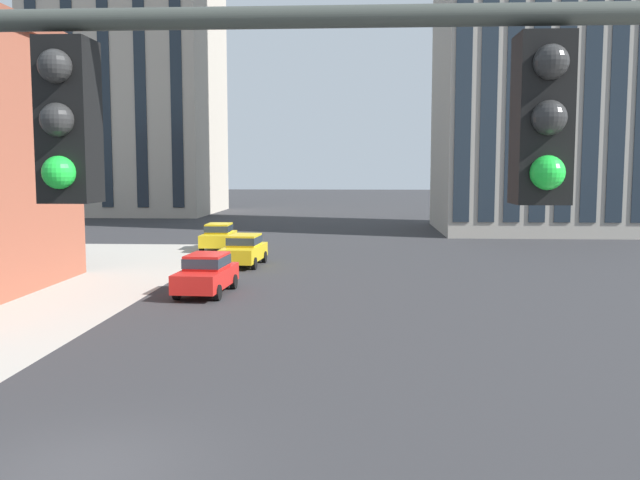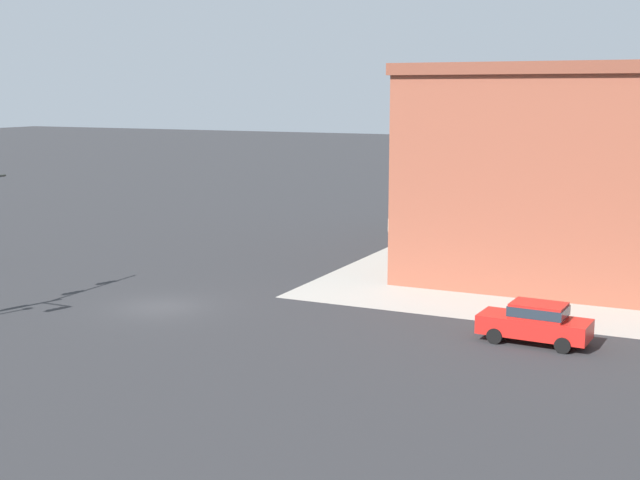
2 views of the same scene
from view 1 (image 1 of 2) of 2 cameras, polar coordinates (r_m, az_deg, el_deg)
name	(u,v)px [view 1 (image 1 of 2)]	position (r m, az deg, el deg)	size (l,w,h in m)	color
ground_plane	(82,471)	(13.57, -18.75, -17.29)	(320.00, 320.00, 0.00)	#2D2D30
car_main_northbound_near	(244,249)	(38.14, -6.17, -0.71)	(2.08, 4.49, 1.68)	gold
car_main_southbound_far	(207,272)	(29.80, -9.18, -2.60)	(2.08, 4.49, 1.68)	red
car_cross_eastbound	(219,235)	(45.90, -8.22, 0.37)	(1.97, 4.44, 1.68)	gold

